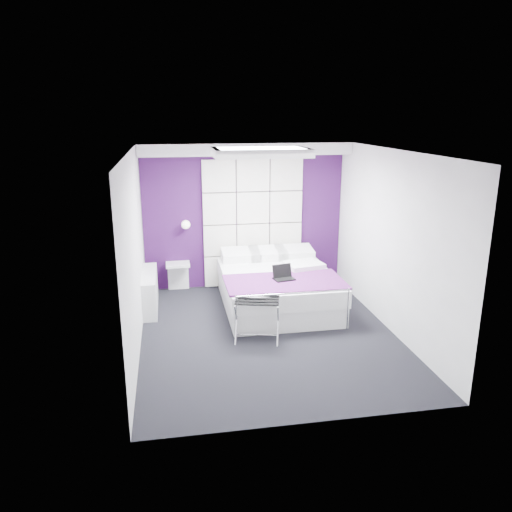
{
  "coord_description": "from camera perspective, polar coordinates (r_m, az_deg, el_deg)",
  "views": [
    {
      "loc": [
        -1.33,
        -6.5,
        3.07
      ],
      "look_at": [
        -0.11,
        0.35,
        1.08
      ],
      "focal_mm": 35.0,
      "sensor_mm": 36.0,
      "label": 1
    }
  ],
  "objects": [
    {
      "name": "wall_left",
      "position": [
        6.76,
        -13.71,
        0.31
      ],
      "size": [
        0.0,
        4.4,
        4.4
      ],
      "primitive_type": "plane",
      "rotation": [
        1.57,
        0.0,
        1.57
      ],
      "color": "silver",
      "rests_on": "floor"
    },
    {
      "name": "floor",
      "position": [
        7.31,
        1.35,
        -8.86
      ],
      "size": [
        4.4,
        4.4,
        0.0
      ],
      "primitive_type": "plane",
      "color": "black",
      "rests_on": "ground"
    },
    {
      "name": "bed",
      "position": [
        8.21,
        2.37,
        -3.57
      ],
      "size": [
        1.81,
        2.19,
        0.76
      ],
      "color": "white",
      "rests_on": "floor"
    },
    {
      "name": "wall_lamp",
      "position": [
        8.77,
        -8.04,
        3.63
      ],
      "size": [
        0.15,
        0.15,
        0.15
      ],
      "primitive_type": "sphere",
      "color": "white",
      "rests_on": "wall_back"
    },
    {
      "name": "accent_wall",
      "position": [
        8.97,
        -1.36,
        4.59
      ],
      "size": [
        3.58,
        0.02,
        2.58
      ],
      "primitive_type": "cube",
      "color": "#350F42",
      "rests_on": "wall_back"
    },
    {
      "name": "wall_right",
      "position": [
        7.43,
        15.16,
        1.62
      ],
      "size": [
        0.0,
        4.4,
        4.4
      ],
      "primitive_type": "plane",
      "rotation": [
        1.57,
        0.0,
        -1.57
      ],
      "color": "silver",
      "rests_on": "floor"
    },
    {
      "name": "nightstand",
      "position": [
        8.9,
        -8.92,
        -0.96
      ],
      "size": [
        0.41,
        0.32,
        0.05
      ],
      "primitive_type": "cube",
      "color": "white",
      "rests_on": "wall_back"
    },
    {
      "name": "soffit",
      "position": [
        8.58,
        -1.16,
        12.16
      ],
      "size": [
        3.58,
        0.5,
        0.2
      ],
      "primitive_type": "cube",
      "color": "white",
      "rests_on": "wall_back"
    },
    {
      "name": "luggage_rack",
      "position": [
        7.03,
        0.16,
        -7.27
      ],
      "size": [
        0.6,
        0.44,
        0.59
      ],
      "rotation": [
        0.0,
        0.0,
        -0.25
      ],
      "color": "silver",
      "rests_on": "floor"
    },
    {
      "name": "laptop",
      "position": [
        7.69,
        3.16,
        -2.22
      ],
      "size": [
        0.31,
        0.22,
        0.22
      ],
      "rotation": [
        0.0,
        0.0,
        0.2
      ],
      "color": "black",
      "rests_on": "bed"
    },
    {
      "name": "headboard",
      "position": [
        8.97,
        -0.35,
        3.74
      ],
      "size": [
        1.8,
        0.08,
        2.3
      ],
      "primitive_type": null,
      "color": "silver",
      "rests_on": "wall_back"
    },
    {
      "name": "skylight",
      "position": [
        7.24,
        0.53,
        11.85
      ],
      "size": [
        1.36,
        0.86,
        0.12
      ],
      "primitive_type": null,
      "color": "white",
      "rests_on": "ceiling"
    },
    {
      "name": "wall_back",
      "position": [
        8.98,
        -1.37,
        4.6
      ],
      "size": [
        3.6,
        0.0,
        3.6
      ],
      "primitive_type": "plane",
      "rotation": [
        1.57,
        0.0,
        0.0
      ],
      "color": "silver",
      "rests_on": "floor"
    },
    {
      "name": "ceiling",
      "position": [
        6.65,
        1.5,
        11.91
      ],
      "size": [
        4.4,
        4.4,
        0.0
      ],
      "primitive_type": "plane",
      "rotation": [
        3.14,
        0.0,
        0.0
      ],
      "color": "white",
      "rests_on": "wall_back"
    },
    {
      "name": "radiator",
      "position": [
        8.29,
        -12.01,
        -3.92
      ],
      "size": [
        0.22,
        1.2,
        0.6
      ],
      "primitive_type": "cube",
      "color": "white",
      "rests_on": "floor"
    }
  ]
}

